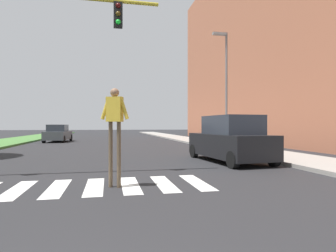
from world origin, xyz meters
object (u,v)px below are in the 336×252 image
(suv_crossing, at_px, (230,140))
(sedan_midblock, at_px, (58,134))
(street_lamp_right, at_px, (225,79))
(pedestrian_performer, at_px, (115,121))

(suv_crossing, xyz_separation_m, sedan_midblock, (-9.75, 17.10, -0.17))
(street_lamp_right, height_order, sedan_midblock, street_lamp_right)
(pedestrian_performer, relative_size, sedan_midblock, 0.54)
(street_lamp_right, distance_m, suv_crossing, 7.56)
(pedestrian_performer, bearing_deg, sedan_midblock, 102.79)
(suv_crossing, bearing_deg, sedan_midblock, 119.70)
(pedestrian_performer, height_order, sedan_midblock, pedestrian_performer)
(suv_crossing, height_order, sedan_midblock, suv_crossing)
(street_lamp_right, relative_size, suv_crossing, 1.58)
(suv_crossing, relative_size, sedan_midblock, 1.03)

